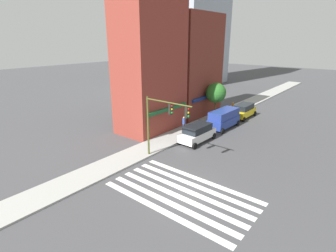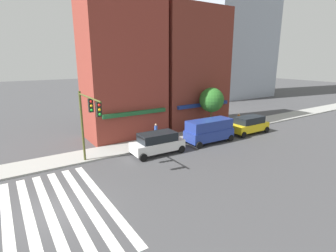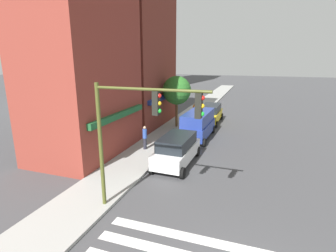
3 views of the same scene
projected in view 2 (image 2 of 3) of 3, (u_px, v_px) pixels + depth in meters
name	position (u px, v px, depth m)	size (l,w,h in m)	color
ground_plane	(59.00, 210.00, 14.69)	(200.00, 200.00, 0.00)	#424244
sidewalk_left	(39.00, 165.00, 20.74)	(120.00, 3.00, 0.15)	#9E9E99
crosswalk_stripes	(59.00, 210.00, 14.68)	(5.50, 10.80, 0.01)	silver
storefront_row	(160.00, 68.00, 29.48)	(17.27, 5.30, 14.97)	maroon
traffic_signal	(88.00, 115.00, 19.07)	(0.32, 4.96, 5.82)	#474C1E
suv_white	(158.00, 143.00, 23.16)	(4.75, 2.12, 1.94)	white
van_blue	(209.00, 130.00, 26.31)	(5.05, 2.22, 2.34)	navy
suv_yellow	(249.00, 124.00, 29.58)	(4.71, 2.12, 1.94)	yellow
pedestrian_orange_vest	(239.00, 120.00, 31.27)	(0.32, 0.32, 1.77)	#23232D
pedestrian_blue_shirt	(156.00, 132.00, 26.44)	(0.32, 0.32, 1.77)	#23232D
street_tree	(212.00, 100.00, 29.42)	(2.76, 2.76, 4.98)	brown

